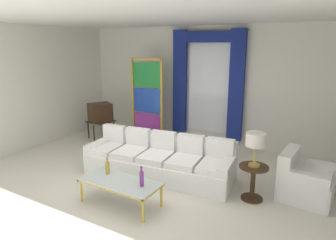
{
  "coord_description": "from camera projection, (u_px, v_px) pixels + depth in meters",
  "views": [
    {
      "loc": [
        2.95,
        -4.22,
        2.54
      ],
      "look_at": [
        0.01,
        0.9,
        1.05
      ],
      "focal_mm": 32.21,
      "sensor_mm": 36.0,
      "label": 1
    }
  ],
  "objects": [
    {
      "name": "ground_plane",
      "position": [
        143.0,
        185.0,
        5.59
      ],
      "size": [
        16.0,
        16.0,
        0.0
      ],
      "primitive_type": "plane",
      "color": "silver"
    },
    {
      "name": "wall_rear",
      "position": [
        209.0,
        85.0,
        7.8
      ],
      "size": [
        8.0,
        0.12,
        3.0
      ],
      "primitive_type": "cube",
      "color": "white",
      "rests_on": "ground"
    },
    {
      "name": "wall_left",
      "position": [
        34.0,
        87.0,
        7.5
      ],
      "size": [
        0.12,
        7.0,
        3.0
      ],
      "primitive_type": "cube",
      "color": "white",
      "rests_on": "ground"
    },
    {
      "name": "ceiling_slab",
      "position": [
        165.0,
        17.0,
        5.53
      ],
      "size": [
        8.0,
        7.6,
        0.04
      ],
      "primitive_type": "cube",
      "color": "white"
    },
    {
      "name": "curtained_window",
      "position": [
        207.0,
        77.0,
        7.6
      ],
      "size": [
        2.0,
        0.17,
        2.7
      ],
      "color": "white",
      "rests_on": "ground"
    },
    {
      "name": "couch_white_long",
      "position": [
        160.0,
        160.0,
        5.96
      ],
      "size": [
        2.99,
        1.21,
        0.86
      ],
      "color": "white",
      "rests_on": "ground"
    },
    {
      "name": "coffee_table",
      "position": [
        120.0,
        183.0,
        4.84
      ],
      "size": [
        1.31,
        0.6,
        0.41
      ],
      "color": "silver",
      "rests_on": "ground"
    },
    {
      "name": "bottle_blue_decanter",
      "position": [
        142.0,
        178.0,
        4.62
      ],
      "size": [
        0.07,
        0.07,
        0.33
      ],
      "color": "#753384",
      "rests_on": "coffee_table"
    },
    {
      "name": "bottle_crystal_tall",
      "position": [
        107.0,
        167.0,
        5.07
      ],
      "size": [
        0.07,
        0.07,
        0.3
      ],
      "color": "gold",
      "rests_on": "coffee_table"
    },
    {
      "name": "vintage_tv",
      "position": [
        100.0,
        113.0,
        8.14
      ],
      "size": [
        0.72,
        0.76,
        1.35
      ],
      "color": "#382314",
      "rests_on": "ground"
    },
    {
      "name": "armchair_white",
      "position": [
        303.0,
        182.0,
        5.07
      ],
      "size": [
        0.89,
        0.88,
        0.8
      ],
      "color": "white",
      "rests_on": "ground"
    },
    {
      "name": "stained_glass_divider",
      "position": [
        147.0,
        102.0,
        7.94
      ],
      "size": [
        0.95,
        0.05,
        2.2
      ],
      "color": "gold",
      "rests_on": "ground"
    },
    {
      "name": "peacock_figurine",
      "position": [
        152.0,
        138.0,
        7.68
      ],
      "size": [
        0.44,
        0.6,
        0.5
      ],
      "color": "beige",
      "rests_on": "ground"
    },
    {
      "name": "round_side_table",
      "position": [
        253.0,
        180.0,
        5.0
      ],
      "size": [
        0.48,
        0.48,
        0.59
      ],
      "color": "#382314",
      "rests_on": "ground"
    },
    {
      "name": "table_lamp_brass",
      "position": [
        256.0,
        141.0,
        4.84
      ],
      "size": [
        0.32,
        0.32,
        0.57
      ],
      "color": "#B29338",
      "rests_on": "round_side_table"
    }
  ]
}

